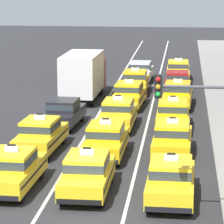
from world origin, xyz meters
TOP-DOWN VIEW (x-y plane):
  - ground_plane at (0.00, 0.00)m, footprint 160.00×160.00m
  - lane_stripe_left_center at (-1.60, 20.00)m, footprint 0.14×80.00m
  - lane_stripe_center_right at (1.60, 20.00)m, footprint 0.14×80.00m
  - taxi_left_nearest at (-3.22, 1.88)m, footprint 1.96×4.61m
  - taxi_left_second at (-3.34, 7.78)m, footprint 2.05×4.65m
  - sedan_left_third at (-3.17, 13.21)m, footprint 2.01×4.40m
  - box_truck_left_fourth at (-3.24, 21.48)m, footprint 2.41×7.00m
  - taxi_center_nearest at (-0.11, 1.74)m, footprint 1.83×4.57m
  - taxi_center_second at (0.00, 7.10)m, footprint 1.88×4.58m
  - taxi_center_third at (-0.00, 13.09)m, footprint 1.90×4.59m
  - taxi_center_fourth at (0.13, 18.97)m, footprint 2.06×4.65m
  - taxi_center_fifth at (0.14, 24.16)m, footprint 1.84×4.57m
  - sedan_center_sixth at (0.20, 29.49)m, footprint 1.90×4.36m
  - taxi_right_nearest at (3.26, 1.28)m, footprint 1.89×4.59m
  - taxi_right_second at (3.18, 7.68)m, footprint 1.93×4.60m
  - taxi_right_third at (3.10, 13.17)m, footprint 1.83×4.56m
  - taxi_right_fourth at (3.29, 19.45)m, footprint 2.02×4.64m
  - sedan_right_fifth at (3.20, 24.52)m, footprint 1.76×4.30m
  - taxi_right_sixth at (3.20, 29.80)m, footprint 1.84×4.57m
  - traffic_light_pole at (4.49, -2.38)m, footprint 2.87×0.33m

SIDE VIEW (x-z plane):
  - ground_plane at x=0.00m, z-range 0.00..0.00m
  - lane_stripe_left_center at x=-1.60m, z-range 0.00..0.01m
  - lane_stripe_center_right at x=1.60m, z-range 0.00..0.01m
  - sedan_left_third at x=-3.17m, z-range 0.06..1.64m
  - sedan_center_sixth at x=0.20m, z-range 0.06..1.64m
  - sedan_right_fifth at x=3.20m, z-range 0.06..1.64m
  - taxi_left_nearest at x=-3.22m, z-range -0.10..1.86m
  - taxi_left_second at x=-3.34m, z-range -0.10..1.86m
  - taxi_center_nearest at x=-0.11m, z-range -0.10..1.86m
  - taxi_center_second at x=0.00m, z-range -0.10..1.86m
  - taxi_center_third at x=0.00m, z-range -0.10..1.86m
  - taxi_center_fourth at x=0.13m, z-range -0.10..1.86m
  - taxi_center_fifth at x=0.14m, z-range -0.10..1.86m
  - taxi_right_nearest at x=3.26m, z-range -0.10..1.86m
  - taxi_right_second at x=3.18m, z-range -0.10..1.86m
  - taxi_right_third at x=3.10m, z-range -0.10..1.86m
  - taxi_right_fourth at x=3.29m, z-range -0.10..1.86m
  - taxi_right_sixth at x=3.20m, z-range -0.10..1.86m
  - box_truck_left_fourth at x=-3.24m, z-range 0.14..3.41m
  - traffic_light_pole at x=4.49m, z-range 1.03..6.61m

